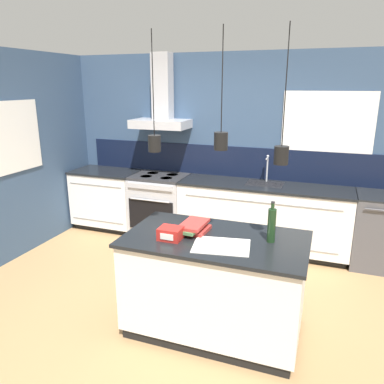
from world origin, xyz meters
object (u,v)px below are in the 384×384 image
at_px(bottle_on_island, 272,225).
at_px(red_supply_box, 171,233).
at_px(book_stack, 193,227).
at_px(oven_range, 160,205).
at_px(dishwasher, 380,231).

bearing_deg(bottle_on_island, red_supply_box, -163.51).
height_order(book_stack, red_supply_box, red_supply_box).
bearing_deg(book_stack, red_supply_box, -119.06).
height_order(oven_range, dishwasher, same).
distance_m(oven_range, red_supply_box, 2.39).
bearing_deg(book_stack, oven_range, 122.69).
relative_size(dishwasher, book_stack, 2.61).
height_order(dishwasher, book_stack, book_stack).
distance_m(oven_range, book_stack, 2.26).
height_order(oven_range, book_stack, book_stack).
distance_m(oven_range, dishwasher, 2.95).
xyz_separation_m(bottle_on_island, red_supply_box, (-0.81, -0.24, -0.10)).
bearing_deg(oven_range, dishwasher, 0.08).
xyz_separation_m(oven_range, dishwasher, (2.95, 0.00, 0.00)).
bearing_deg(dishwasher, red_supply_box, -132.28).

